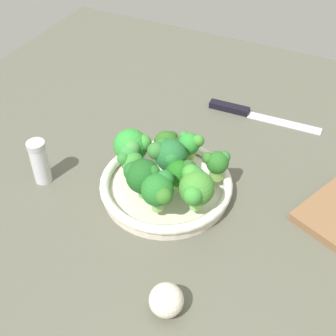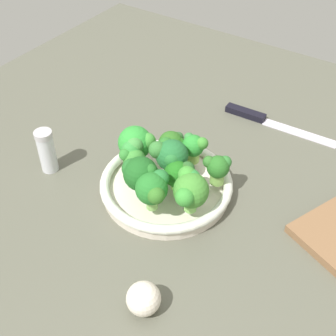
# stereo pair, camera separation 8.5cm
# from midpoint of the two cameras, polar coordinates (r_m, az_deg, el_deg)

# --- Properties ---
(ground_plane) EXTENTS (1.30, 1.30, 0.03)m
(ground_plane) POSITION_cam_midpoint_polar(r_m,az_deg,el_deg) (0.92, -2.09, -2.53)
(ground_plane) COLOR #57584A
(bowl) EXTENTS (0.25, 0.25, 0.03)m
(bowl) POSITION_cam_midpoint_polar(r_m,az_deg,el_deg) (0.88, -2.76, -2.37)
(bowl) COLOR silver
(bowl) RESTS_ON ground_plane
(broccoli_floret_0) EXTENTS (0.05, 0.05, 0.05)m
(broccoli_floret_0) POSITION_cam_midpoint_polar(r_m,az_deg,el_deg) (0.87, -7.28, 0.64)
(broccoli_floret_0) COLOR #85CC59
(broccoli_floret_0) RESTS_ON bowl
(broccoli_floret_1) EXTENTS (0.07, 0.08, 0.07)m
(broccoli_floret_1) POSITION_cam_midpoint_polar(r_m,az_deg,el_deg) (0.89, -7.28, 2.49)
(broccoli_floret_1) COLOR #86C058
(broccoli_floret_1) RESTS_ON bowl
(broccoli_floret_2) EXTENTS (0.06, 0.07, 0.07)m
(broccoli_floret_2) POSITION_cam_midpoint_polar(r_m,az_deg,el_deg) (0.79, -4.24, -2.85)
(broccoli_floret_2) COLOR #8DC764
(broccoli_floret_2) RESTS_ON bowl
(broccoli_floret_3) EXTENTS (0.05, 0.05, 0.06)m
(broccoli_floret_3) POSITION_cam_midpoint_polar(r_m,az_deg,el_deg) (0.83, -1.32, -0.71)
(broccoli_floret_3) COLOR #A0D863
(broccoli_floret_3) RESTS_ON bowl
(broccoli_floret_4) EXTENTS (0.07, 0.06, 0.08)m
(broccoli_floret_4) POSITION_cam_midpoint_polar(r_m,az_deg,el_deg) (0.81, -6.18, -1.11)
(broccoli_floret_4) COLOR #76B75C
(broccoli_floret_4) RESTS_ON bowl
(broccoli_floret_5) EXTENTS (0.05, 0.04, 0.06)m
(broccoli_floret_5) POSITION_cam_midpoint_polar(r_m,az_deg,el_deg) (0.89, -0.02, 2.83)
(broccoli_floret_5) COLOR #95C558
(broccoli_floret_5) RESTS_ON bowl
(broccoli_floret_6) EXTENTS (0.07, 0.06, 0.08)m
(broccoli_floret_6) POSITION_cam_midpoint_polar(r_m,az_deg,el_deg) (0.85, -2.87, 1.58)
(broccoli_floret_6) COLOR #7FC14E
(broccoli_floret_6) RESTS_ON bowl
(broccoli_floret_7) EXTENTS (0.07, 0.08, 0.08)m
(broccoli_floret_7) POSITION_cam_midpoint_polar(r_m,az_deg,el_deg) (0.79, 0.34, -2.43)
(broccoli_floret_7) COLOR #87CD62
(broccoli_floret_7) RESTS_ON bowl
(broccoli_floret_8) EXTENTS (0.05, 0.05, 0.06)m
(broccoli_floret_8) POSITION_cam_midpoint_polar(r_m,az_deg,el_deg) (0.85, 3.30, 0.50)
(broccoli_floret_8) COLOR #80B352
(broccoli_floret_8) RESTS_ON bowl
(broccoli_floret_9) EXTENTS (0.05, 0.06, 0.06)m
(broccoli_floret_9) POSITION_cam_midpoint_polar(r_m,az_deg,el_deg) (0.90, -2.79, 2.99)
(broccoli_floret_9) COLOR #86C167
(broccoli_floret_9) RESTS_ON bowl
(knife) EXTENTS (0.27, 0.04, 0.01)m
(knife) POSITION_cam_midpoint_polar(r_m,az_deg,el_deg) (1.10, 7.76, 6.69)
(knife) COLOR silver
(knife) RESTS_ON ground_plane
(garlic_bulb) EXTENTS (0.05, 0.05, 0.05)m
(garlic_bulb) POSITION_cam_midpoint_polar(r_m,az_deg,el_deg) (0.71, -3.77, -16.21)
(garlic_bulb) COLOR silver
(garlic_bulb) RESTS_ON ground_plane
(pepper_shaker) EXTENTS (0.04, 0.04, 0.09)m
(pepper_shaker) POSITION_cam_midpoint_polar(r_m,az_deg,el_deg) (0.93, -18.15, 0.64)
(pepper_shaker) COLOR silver
(pepper_shaker) RESTS_ON ground_plane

